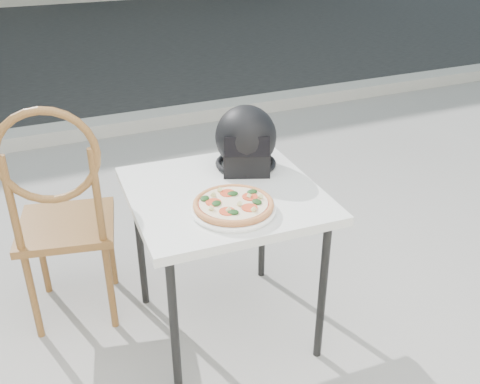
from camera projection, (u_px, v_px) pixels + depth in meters
name	position (u px, v px, depth m)	size (l,w,h in m)	color
ground	(182.00, 383.00, 2.23)	(80.00, 80.00, 0.00)	gray
street_asphalt	(29.00, 46.00, 7.88)	(30.00, 8.00, 0.00)	black
curb	(70.00, 132.00, 4.63)	(30.00, 0.25, 0.12)	#9F9D95
cafe_table_main	(224.00, 204.00, 2.23)	(0.81, 0.81, 0.73)	silver
plate	(233.00, 209.00, 2.04)	(0.43, 0.43, 0.02)	white
pizza	(233.00, 204.00, 2.03)	(0.32, 0.32, 0.04)	#C17A46
helmet	(246.00, 141.00, 2.35)	(0.36, 0.37, 0.28)	black
cafe_chair_main	(60.00, 207.00, 2.31)	(0.50, 0.50, 1.10)	brown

